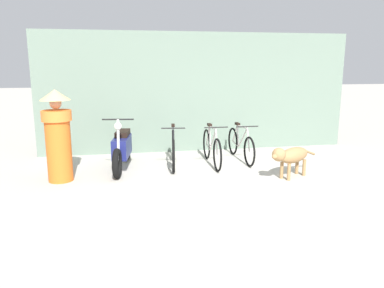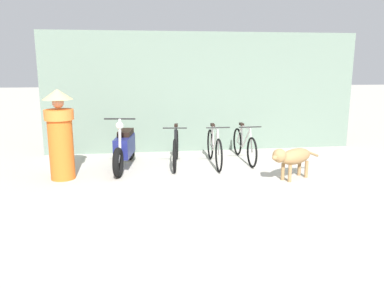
{
  "view_description": "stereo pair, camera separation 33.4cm",
  "coord_description": "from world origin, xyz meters",
  "px_view_note": "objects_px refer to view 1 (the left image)",
  "views": [
    {
      "loc": [
        -1.78,
        -5.03,
        2.03
      ],
      "look_at": [
        -0.58,
        1.29,
        0.65
      ],
      "focal_mm": 35.0,
      "sensor_mm": 36.0,
      "label": 1
    },
    {
      "loc": [
        -1.45,
        -5.09,
        2.03
      ],
      "look_at": [
        -0.58,
        1.29,
        0.65
      ],
      "focal_mm": 35.0,
      "sensor_mm": 36.0,
      "label": 2
    }
  ],
  "objects_px": {
    "bicycle_0": "(173,149)",
    "bicycle_2": "(241,145)",
    "motorcycle": "(122,148)",
    "bicycle_1": "(212,148)",
    "person_in_robes": "(58,134)",
    "stray_dog": "(291,156)"
  },
  "relations": [
    {
      "from": "bicycle_0",
      "to": "bicycle_2",
      "type": "bearing_deg",
      "value": 104.22
    },
    {
      "from": "motorcycle",
      "to": "bicycle_1",
      "type": "bearing_deg",
      "value": 97.85
    },
    {
      "from": "bicycle_2",
      "to": "person_in_robes",
      "type": "bearing_deg",
      "value": -78.08
    },
    {
      "from": "person_in_robes",
      "to": "bicycle_1",
      "type": "bearing_deg",
      "value": -144.5
    },
    {
      "from": "bicycle_2",
      "to": "person_in_robes",
      "type": "height_order",
      "value": "person_in_robes"
    },
    {
      "from": "bicycle_1",
      "to": "stray_dog",
      "type": "height_order",
      "value": "bicycle_1"
    },
    {
      "from": "stray_dog",
      "to": "person_in_robes",
      "type": "bearing_deg",
      "value": -37.3
    },
    {
      "from": "stray_dog",
      "to": "person_in_robes",
      "type": "xyz_separation_m",
      "value": [
        -4.07,
        0.6,
        0.44
      ]
    },
    {
      "from": "bicycle_0",
      "to": "stray_dog",
      "type": "height_order",
      "value": "bicycle_0"
    },
    {
      "from": "bicycle_1",
      "to": "motorcycle",
      "type": "distance_m",
      "value": 1.8
    },
    {
      "from": "person_in_robes",
      "to": "stray_dog",
      "type": "bearing_deg",
      "value": -163.97
    },
    {
      "from": "bicycle_2",
      "to": "motorcycle",
      "type": "bearing_deg",
      "value": -85.62
    },
    {
      "from": "bicycle_0",
      "to": "bicycle_2",
      "type": "xyz_separation_m",
      "value": [
        1.48,
        0.17,
        -0.01
      ]
    },
    {
      "from": "bicycle_0",
      "to": "stray_dog",
      "type": "bearing_deg",
      "value": 65.26
    },
    {
      "from": "stray_dog",
      "to": "person_in_robes",
      "type": "height_order",
      "value": "person_in_robes"
    },
    {
      "from": "bicycle_0",
      "to": "bicycle_1",
      "type": "bearing_deg",
      "value": 91.76
    },
    {
      "from": "bicycle_0",
      "to": "motorcycle",
      "type": "bearing_deg",
      "value": -79.1
    },
    {
      "from": "bicycle_2",
      "to": "stray_dog",
      "type": "bearing_deg",
      "value": 18.14
    },
    {
      "from": "bicycle_1",
      "to": "person_in_robes",
      "type": "xyz_separation_m",
      "value": [
        -2.89,
        -0.56,
        0.5
      ]
    },
    {
      "from": "person_in_robes",
      "to": "bicycle_2",
      "type": "bearing_deg",
      "value": -142.74
    },
    {
      "from": "bicycle_2",
      "to": "person_in_robes",
      "type": "xyz_separation_m",
      "value": [
        -3.58,
        -0.82,
        0.52
      ]
    },
    {
      "from": "bicycle_1",
      "to": "stray_dog",
      "type": "bearing_deg",
      "value": 46.82
    }
  ]
}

